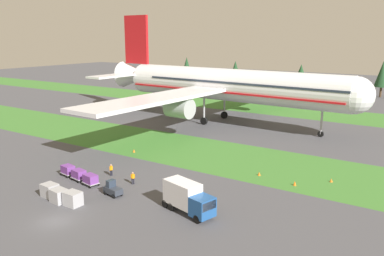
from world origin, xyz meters
The scene contains 19 objects.
ground_plane centered at (0.00, 0.00, 0.00)m, with size 400.00×400.00×0.00m, color #47474C.
grass_strip_near centered at (0.00, 31.39, 0.00)m, with size 320.00×17.80×0.01m, color #3D752D.
grass_strip_far centered at (0.00, 78.99, 0.00)m, with size 320.00×17.80×0.01m, color #3D752D.
airliner centered at (-9.62, 55.28, 9.05)m, with size 65.64×80.95×25.23m.
baggage_tug centered at (-0.01, 8.80, 0.81)m, with size 2.78×1.71×1.97m.
cargo_dolly_lead centered at (-4.97, 9.62, 0.92)m, with size 2.42×1.84×1.55m.
cargo_dolly_second centered at (-7.83, 10.10, 0.92)m, with size 2.42×1.84×1.55m.
cargo_dolly_third centered at (-10.69, 10.57, 0.92)m, with size 2.42×1.84×1.55m.
catering_truck centered at (10.98, 9.72, 1.95)m, with size 7.31×3.97×3.58m.
ground_crew_marshaller centered at (-0.49, 13.21, 0.95)m, with size 0.45×0.40×1.74m.
ground_crew_loader centered at (-5.44, 14.06, 0.95)m, with size 0.36×0.56×1.74m.
uld_container_0 centered at (-6.34, 4.06, 0.85)m, with size 2.00×1.60×1.69m, color #A3A3A8.
uld_container_1 centered at (-1.74, 3.86, 0.86)m, with size 2.00×1.60×1.73m, color #A3A3A8.
uld_container_2 centered at (-3.97, 3.58, 0.83)m, with size 2.00×1.60×1.66m, color #A3A3A8.
taxiway_marker_0 centered at (12.58, 26.05, 0.26)m, with size 0.44×0.44×0.53m, color orange.
taxiway_marker_1 centered at (22.13, 29.13, 0.23)m, with size 0.44×0.44×0.47m, color orange.
taxiway_marker_2 centered at (-10.77, 25.02, 0.25)m, with size 0.44×0.44×0.51m, color orange.
taxiway_marker_3 centered at (18.32, 25.00, 0.31)m, with size 0.44×0.44×0.63m, color orange.
distant_tree_line centered at (-6.18, 120.63, 6.60)m, with size 183.12×9.02×11.97m.
Camera 1 is at (34.98, -25.72, 19.95)m, focal length 37.43 mm.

